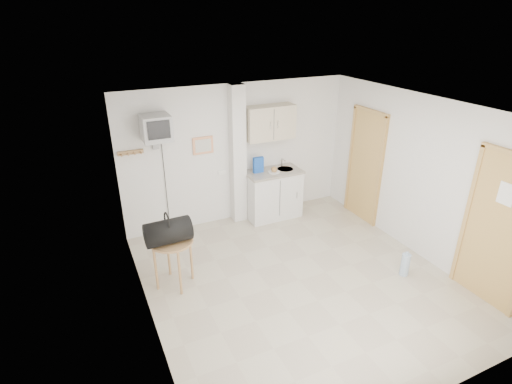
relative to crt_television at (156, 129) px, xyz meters
name	(u,v)px	position (x,y,z in m)	size (l,w,h in m)	color
ground	(299,280)	(1.45, -2.02, -1.94)	(4.50, 4.50, 0.00)	#BCB298
room_envelope	(316,178)	(1.69, -1.93, -0.40)	(4.24, 4.54, 2.55)	white
kitchenette	(272,176)	(2.02, -0.02, -1.13)	(1.03, 0.58, 2.10)	silver
crt_television	(156,129)	(0.00, 0.00, 0.00)	(0.44, 0.45, 2.15)	slate
round_table	(172,247)	(-0.20, -1.34, -1.32)	(0.60, 0.60, 0.73)	#A77E4B
duffel_bag	(168,231)	(-0.24, -1.38, -1.04)	(0.62, 0.36, 0.45)	black
water_bottle	(405,264)	(2.94, -2.56, -1.76)	(0.13, 0.13, 0.39)	#9EB9D6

